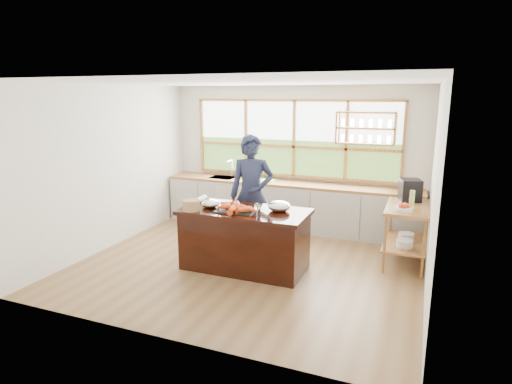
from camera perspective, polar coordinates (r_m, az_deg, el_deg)
The scene contains 18 objects.
ground_plane at distance 6.65m, azimuth -0.81°, elevation -9.48°, with size 5.00×5.00×0.00m, color brown.
room_shell at distance 6.66m, azimuth 1.03°, elevation 6.18°, with size 5.02×4.52×2.71m.
back_counter at distance 8.24m, azimuth 4.23°, elevation -1.74°, with size 4.90×0.63×0.90m.
right_shelf_unit at distance 6.84m, azimuth 19.43°, elevation -4.21°, with size 0.62×1.10×0.90m.
island at distance 6.31m, azimuth -1.53°, elevation -6.30°, with size 1.85×0.90×0.90m.
cook at distance 6.82m, azimuth -0.57°, elevation -0.41°, with size 0.70×0.46×1.92m, color #1A1E37.
potted_plant at distance 8.42m, azimuth -0.40°, elevation 2.70°, with size 0.15×0.10×0.29m, color slate.
cutting_board at distance 8.30m, azimuth 1.13°, elevation 1.59°, with size 0.40×0.30×0.01m, color #75D04C.
espresso_machine at distance 7.09m, azimuth 19.86°, elevation 0.25°, with size 0.30×0.32×0.34m, color black.
wine_bottle at distance 6.55m, azimuth 20.07°, elevation -1.03°, with size 0.07×0.07×0.29m, color #A8B354.
fruit_bowl at distance 6.48m, azimuth 19.09°, elevation -2.02°, with size 0.26×0.26×0.11m.
slate_board at distance 6.13m, azimuth -2.70°, elevation -2.45°, with size 0.55×0.40×0.02m, color black.
lobster_pile at distance 6.11m, azimuth -2.82°, elevation -2.03°, with size 0.55×0.48×0.08m.
mixing_bowl_left at distance 6.34m, azimuth -6.11°, elevation -1.55°, with size 0.27×0.27×0.13m, color silver.
mixing_bowl_right at distance 6.11m, azimuth 3.11°, elevation -1.91°, with size 0.33×0.33×0.16m, color silver.
wine_glass at distance 5.70m, azimuth 0.14°, elevation -2.01°, with size 0.08×0.08×0.22m.
wicker_basket at distance 6.19m, azimuth -8.62°, elevation -1.77°, with size 0.24×0.24×0.15m, color #9F7748.
parchment_roll at distance 6.70m, azimuth -7.37°, elevation -0.94°, with size 0.08×0.08×0.30m, color white.
Camera 1 is at (2.36, -5.68, 2.52)m, focal length 30.00 mm.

